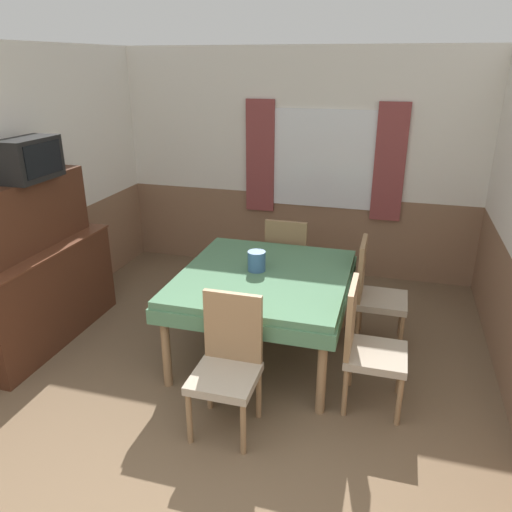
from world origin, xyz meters
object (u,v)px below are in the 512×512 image
(dining_table, at_px, (264,284))
(chair_head_near, at_px, (228,361))
(chair_head_window, at_px, (288,261))
(sideboard, at_px, (39,276))
(vase, at_px, (257,261))
(tv, at_px, (29,159))
(chair_right_near, at_px, (366,344))
(chair_right_far, at_px, (374,291))

(dining_table, relative_size, chair_head_near, 1.57)
(dining_table, distance_m, chair_head_near, 0.97)
(chair_head_window, relative_size, sideboard, 0.61)
(chair_head_near, xyz_separation_m, vase, (-0.08, 1.01, 0.34))
(sideboard, relative_size, vase, 9.44)
(sideboard, height_order, vase, sideboard)
(tv, bearing_deg, chair_right_near, -4.67)
(chair_right_near, distance_m, tv, 3.11)
(dining_table, bearing_deg, vase, 148.11)
(sideboard, height_order, tv, tv)
(chair_right_far, height_order, chair_right_near, same)
(chair_head_near, distance_m, chair_right_far, 1.68)
(dining_table, distance_m, chair_head_window, 0.97)
(chair_head_near, relative_size, chair_head_window, 1.00)
(dining_table, xyz_separation_m, sideboard, (-2.01, -0.31, -0.03))
(chair_right_near, bearing_deg, vase, -117.71)
(chair_right_near, height_order, sideboard, sideboard)
(dining_table, relative_size, chair_right_near, 1.57)
(sideboard, bearing_deg, tv, 64.35)
(vase, bearing_deg, chair_right_far, 23.03)
(dining_table, xyz_separation_m, vase, (-0.08, 0.05, 0.19))
(dining_table, bearing_deg, chair_head_window, 90.00)
(tv, xyz_separation_m, vase, (1.89, 0.28, -0.82))
(chair_head_window, distance_m, chair_right_near, 1.68)
(dining_table, height_order, sideboard, sideboard)
(dining_table, height_order, chair_head_window, chair_head_window)
(chair_head_window, bearing_deg, chair_right_far, -28.68)
(chair_right_near, height_order, vase, chair_right_near)
(chair_right_far, height_order, sideboard, sideboard)
(chair_head_window, height_order, chair_right_near, same)
(dining_table, xyz_separation_m, tv, (-1.97, -0.23, 1.00))
(sideboard, bearing_deg, chair_right_far, 14.88)
(chair_head_near, height_order, vase, chair_head_near)
(sideboard, relative_size, tv, 2.97)
(sideboard, bearing_deg, chair_head_window, 32.25)
(sideboard, bearing_deg, chair_head_near, -17.99)
(vase, bearing_deg, chair_head_window, 85.05)
(chair_head_window, relative_size, vase, 5.73)
(chair_right_far, distance_m, sideboard, 3.01)
(chair_right_far, bearing_deg, chair_head_near, -32.32)
(dining_table, xyz_separation_m, chair_head_near, (0.00, -0.96, -0.16))
(chair_right_far, bearing_deg, vase, -66.97)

